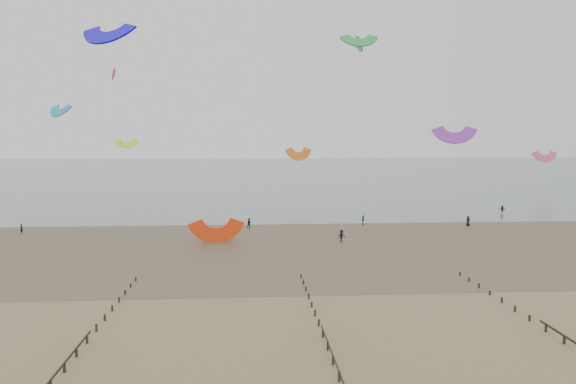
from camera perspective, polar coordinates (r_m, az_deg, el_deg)
The scene contains 6 objects.
ground at distance 50.97m, azimuth -1.96°, elevation -12.17°, with size 500.00×500.00×0.00m, color brown.
sea_and_shore at distance 84.39m, azimuth -5.58°, elevation -5.01°, with size 500.00×665.00×0.03m.
kitesurfer_lead at distance 100.26m, azimuth -25.45°, elevation -3.39°, with size 0.57×0.38×1.57m, color black.
kitesurfers at distance 100.09m, azimuth 11.48°, elevation -2.93°, with size 124.30×30.19×1.84m.
grounded_kite at distance 84.26m, azimuth -7.25°, elevation -5.05°, with size 6.97×3.65×5.31m, color #FF4110, non-canonical shape.
kites_airborne at distance 139.50m, azimuth -12.66°, elevation 8.16°, with size 233.44×109.72×39.04m.
Camera 1 is at (-1.67, -48.49, 15.63)m, focal length 35.00 mm.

